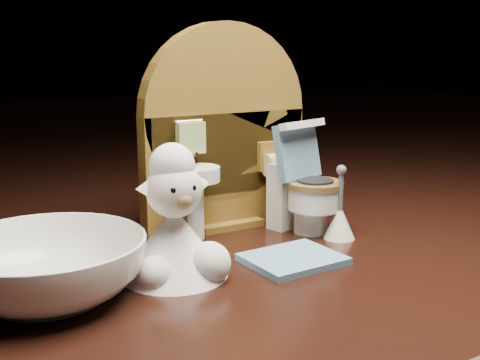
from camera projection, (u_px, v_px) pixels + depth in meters
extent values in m
cube|color=black|center=(270.00, 318.00, 0.41)|extent=(2.50, 2.50, 0.10)
cube|color=brown|center=(224.00, 170.00, 0.45)|extent=(0.13, 0.02, 0.09)
cylinder|color=brown|center=(224.00, 112.00, 0.44)|extent=(0.13, 0.02, 0.13)
cube|color=brown|center=(225.00, 222.00, 0.46)|extent=(0.05, 0.04, 0.01)
cylinder|color=white|center=(196.00, 208.00, 0.42)|extent=(0.01, 0.01, 0.04)
cylinder|color=white|center=(197.00, 174.00, 0.41)|extent=(0.03, 0.03, 0.01)
cylinder|color=silver|center=(191.00, 158.00, 0.42)|extent=(0.00, 0.00, 0.01)
cube|color=#97AD62|center=(191.00, 138.00, 0.42)|extent=(0.02, 0.01, 0.02)
cube|color=brown|center=(272.00, 156.00, 0.46)|extent=(0.02, 0.01, 0.02)
cylinder|color=beige|center=(276.00, 165.00, 0.45)|extent=(0.02, 0.02, 0.02)
cylinder|color=white|center=(311.00, 220.00, 0.44)|extent=(0.02, 0.02, 0.02)
cylinder|color=white|center=(315.00, 198.00, 0.43)|extent=(0.04, 0.04, 0.02)
cylinder|color=brown|center=(315.00, 184.00, 0.43)|extent=(0.04, 0.04, 0.00)
cube|color=white|center=(289.00, 195.00, 0.45)|extent=(0.04, 0.02, 0.05)
cube|color=#5C8AA2|center=(297.00, 151.00, 0.44)|extent=(0.04, 0.02, 0.04)
cube|color=white|center=(302.00, 124.00, 0.43)|extent=(0.04, 0.02, 0.01)
cylinder|color=#B1C734|center=(297.00, 153.00, 0.45)|extent=(0.01, 0.01, 0.01)
cube|color=#5C8AA2|center=(293.00, 259.00, 0.38)|extent=(0.06, 0.05, 0.00)
cone|color=white|center=(340.00, 222.00, 0.42)|extent=(0.02, 0.02, 0.02)
cylinder|color=#59595B|center=(341.00, 191.00, 0.42)|extent=(0.00, 0.00, 0.03)
sphere|color=#59595B|center=(342.00, 170.00, 0.42)|extent=(0.01, 0.01, 0.01)
cone|color=white|center=(174.00, 241.00, 0.35)|extent=(0.06, 0.06, 0.04)
sphere|color=white|center=(209.00, 263.00, 0.35)|extent=(0.03, 0.03, 0.03)
sphere|color=white|center=(155.00, 274.00, 0.34)|extent=(0.02, 0.02, 0.02)
sphere|color=silver|center=(174.00, 190.00, 0.34)|extent=(0.03, 0.03, 0.03)
sphere|color=#A38553|center=(182.00, 199.00, 0.33)|extent=(0.01, 0.01, 0.01)
sphere|color=white|center=(172.00, 166.00, 0.34)|extent=(0.03, 0.03, 0.03)
cone|color=silver|center=(148.00, 185.00, 0.34)|extent=(0.01, 0.01, 0.01)
cone|color=silver|center=(196.00, 179.00, 0.35)|extent=(0.01, 0.01, 0.01)
sphere|color=black|center=(173.00, 190.00, 0.33)|extent=(0.00, 0.00, 0.00)
sphere|color=black|center=(193.00, 188.00, 0.33)|extent=(0.00, 0.00, 0.00)
imported|color=white|center=(47.00, 269.00, 0.32)|extent=(0.14, 0.14, 0.03)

